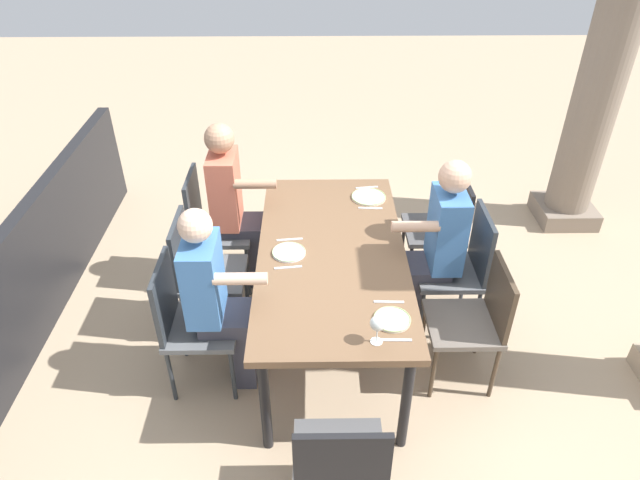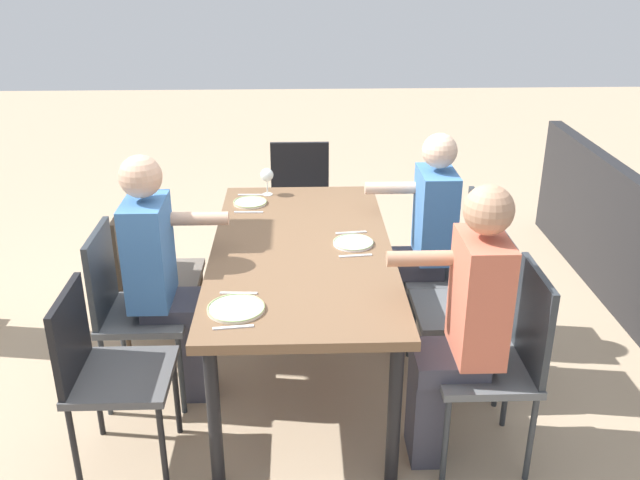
{
  "view_description": "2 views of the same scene",
  "coord_description": "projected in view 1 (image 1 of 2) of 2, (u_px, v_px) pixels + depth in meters",
  "views": [
    {
      "loc": [
        2.9,
        -0.11,
        2.87
      ],
      "look_at": [
        -0.07,
        -0.07,
        0.81
      ],
      "focal_mm": 31.6,
      "sensor_mm": 36.0,
      "label": 1
    },
    {
      "loc": [
        -3.3,
        0.02,
        2.26
      ],
      "look_at": [
        -0.0,
        -0.1,
        0.81
      ],
      "focal_mm": 38.92,
      "sensor_mm": 36.0,
      "label": 2
    }
  ],
  "objects": [
    {
      "name": "dining_table",
      "position": [
        332.0,
        259.0,
        3.62
      ],
      "size": [
        1.89,
        0.94,
        0.78
      ],
      "color": "brown",
      "rests_on": "ground"
    },
    {
      "name": "plate_2",
      "position": [
        392.0,
        319.0,
        3.04
      ],
      "size": [
        0.2,
        0.2,
        0.02
      ],
      "color": "silver",
      "rests_on": "dining_table"
    },
    {
      "name": "diner_man_white",
      "position": [
        235.0,
        203.0,
        4.17
      ],
      "size": [
        0.35,
        0.5,
        1.34
      ],
      "color": "#3F3F4C",
      "rests_on": "ground"
    },
    {
      "name": "chair_west_south",
      "position": [
        211.0,
        223.0,
        4.27
      ],
      "size": [
        0.44,
        0.44,
        0.95
      ],
      "color": "#5B5E61",
      "rests_on": "ground"
    },
    {
      "name": "ground_plane",
      "position": [
        330.0,
        339.0,
        4.02
      ],
      "size": [
        16.0,
        16.0,
        0.0
      ],
      "primitive_type": "plane",
      "color": "tan"
    },
    {
      "name": "spoon_2",
      "position": [
        395.0,
        340.0,
        2.92
      ],
      "size": [
        0.02,
        0.17,
        0.01
      ],
      "primitive_type": "cube",
      "rotation": [
        0.0,
        0.0,
        -0.03
      ],
      "color": "silver",
      "rests_on": "dining_table"
    },
    {
      "name": "plate_0",
      "position": [
        369.0,
        197.0,
        4.12
      ],
      "size": [
        0.25,
        0.25,
        0.02
      ],
      "color": "silver",
      "rests_on": "dining_table"
    },
    {
      "name": "chair_west_north",
      "position": [
        444.0,
        224.0,
        4.3
      ],
      "size": [
        0.44,
        0.44,
        0.88
      ],
      "color": "#4F4F50",
      "rests_on": "ground"
    },
    {
      "name": "diner_woman_green",
      "position": [
        217.0,
        297.0,
        3.35
      ],
      "size": [
        0.34,
        0.49,
        1.29
      ],
      "color": "#3F3F4C",
      "rests_on": "ground"
    },
    {
      "name": "patio_railing",
      "position": [
        20.0,
        293.0,
        3.74
      ],
      "size": [
        4.29,
        0.1,
        0.9
      ],
      "primitive_type": "cube",
      "color": "black",
      "rests_on": "ground"
    },
    {
      "name": "chair_mid_north",
      "position": [
        461.0,
        264.0,
        3.85
      ],
      "size": [
        0.44,
        0.44,
        0.94
      ],
      "color": "#5B5E61",
      "rests_on": "ground"
    },
    {
      "name": "fork_1",
      "position": [
        290.0,
        240.0,
        3.68
      ],
      "size": [
        0.03,
        0.17,
        0.01
      ],
      "primitive_type": "cube",
      "rotation": [
        0.0,
        0.0,
        0.1
      ],
      "color": "silver",
      "rests_on": "dining_table"
    },
    {
      "name": "stone_column_near",
      "position": [
        604.0,
        70.0,
        4.53
      ],
      "size": [
        0.5,
        0.5,
        2.88
      ],
      "color": "gray",
      "rests_on": "ground"
    },
    {
      "name": "fork_0",
      "position": [
        367.0,
        187.0,
        4.25
      ],
      "size": [
        0.04,
        0.17,
        0.01
      ],
      "primitive_type": "cube",
      "rotation": [
        0.0,
        0.0,
        0.12
      ],
      "color": "silver",
      "rests_on": "dining_table"
    },
    {
      "name": "chair_east_north",
      "position": [
        476.0,
        317.0,
        3.47
      ],
      "size": [
        0.44,
        0.44,
        0.86
      ],
      "color": "#6A6158",
      "rests_on": "ground"
    },
    {
      "name": "spoon_0",
      "position": [
        370.0,
        208.0,
        4.0
      ],
      "size": [
        0.03,
        0.17,
        0.01
      ],
      "primitive_type": "cube",
      "rotation": [
        0.0,
        0.0,
        -0.06
      ],
      "color": "silver",
      "rests_on": "dining_table"
    },
    {
      "name": "fork_2",
      "position": [
        389.0,
        302.0,
        3.17
      ],
      "size": [
        0.02,
        0.17,
        0.01
      ],
      "primitive_type": "cube",
      "rotation": [
        0.0,
        0.0,
        -0.04
      ],
      "color": "silver",
      "rests_on": "dining_table"
    },
    {
      "name": "spoon_1",
      "position": [
        288.0,
        267.0,
        3.43
      ],
      "size": [
        0.03,
        0.17,
        0.01
      ],
      "primitive_type": "cube",
      "rotation": [
        0.0,
        0.0,
        0.11
      ],
      "color": "silver",
      "rests_on": "dining_table"
    },
    {
      "name": "chair_east_south",
      "position": [
        187.0,
        318.0,
        3.44
      ],
      "size": [
        0.44,
        0.44,
        0.91
      ],
      "color": "#5B5E61",
      "rests_on": "ground"
    },
    {
      "name": "diner_guest_third",
      "position": [
        435.0,
        245.0,
        3.75
      ],
      "size": [
        0.34,
        0.49,
        1.32
      ],
      "color": "#3F3F4C",
      "rests_on": "ground"
    },
    {
      "name": "plate_1",
      "position": [
        289.0,
        252.0,
        3.55
      ],
      "size": [
        0.21,
        0.21,
        0.02
      ],
      "color": "white",
      "rests_on": "dining_table"
    },
    {
      "name": "chair_mid_south",
      "position": [
        201.0,
        268.0,
        3.84
      ],
      "size": [
        0.44,
        0.44,
        0.91
      ],
      "color": "#5B5E61",
      "rests_on": "ground"
    },
    {
      "name": "chair_head_east",
      "position": [
        340.0,
        466.0,
        2.59
      ],
      "size": [
        0.44,
        0.44,
        0.92
      ],
      "color": "#4F4F50",
      "rests_on": "ground"
    },
    {
      "name": "wine_glass_2",
      "position": [
        378.0,
        324.0,
        2.84
      ],
      "size": [
        0.08,
        0.08,
        0.17
      ],
      "color": "white",
      "rests_on": "dining_table"
    }
  ]
}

